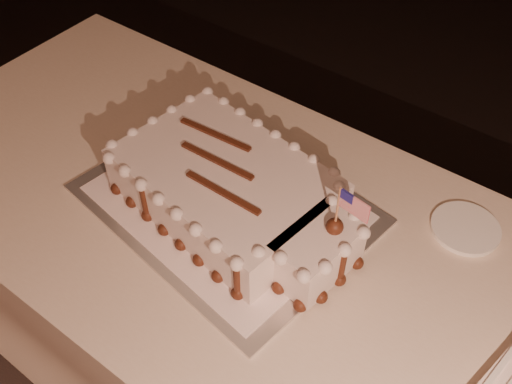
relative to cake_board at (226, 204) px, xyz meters
The scene contains 4 objects.
cake_board is the anchor object (origin of this frame).
doily 0.01m from the cake_board, ahead, with size 0.52×0.40×0.00m, color white.
sheet_cake 0.07m from the cake_board, ahead, with size 0.57×0.37×0.22m.
side_plate 0.50m from the cake_board, 28.55° to the left, with size 0.14×0.14×0.01m, color white.
Camera 1 is at (0.17, -0.01, 1.67)m, focal length 40.00 mm.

